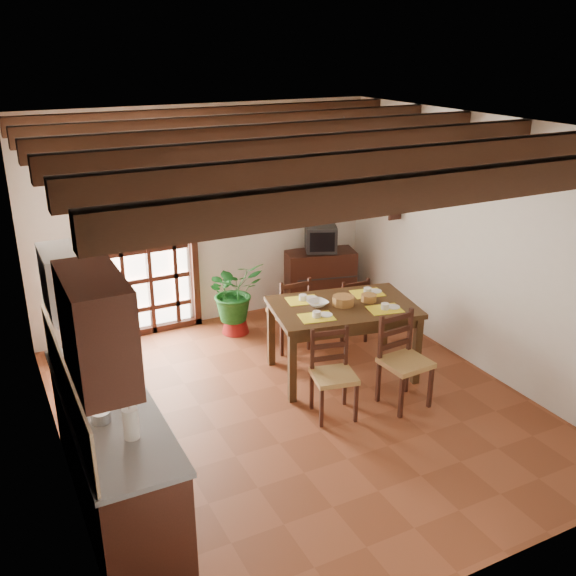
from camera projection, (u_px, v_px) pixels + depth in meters
ground_plane at (297, 407)px, 6.55m from camera, size 5.00×5.00×0.00m
room_shell at (298, 236)px, 5.89m from camera, size 4.52×5.02×2.81m
ceiling_beams at (298, 140)px, 5.58m from camera, size 4.50×4.34×0.20m
french_door at (147, 244)px, 7.82m from camera, size 1.26×0.11×2.32m
kitchen_counter at (113, 451)px, 5.06m from camera, size 0.64×2.25×1.38m
upper_cabinet at (97, 329)px, 3.93m from camera, size 0.35×0.80×0.70m
range_hood at (69, 282)px, 5.02m from camera, size 0.38×0.60×0.54m
counter_items at (104, 392)px, 4.96m from camera, size 0.50×1.43×0.25m
dining_table at (343, 314)px, 6.96m from camera, size 1.68×1.25×0.83m
chair_near_left at (333, 390)px, 6.32m from camera, size 0.48×0.47×0.89m
chair_near_right at (404, 377)px, 6.51m from camera, size 0.47×0.45×0.96m
chair_far_left at (289, 325)px, 7.72m from camera, size 0.43×0.41×0.92m
chair_far_right at (348, 320)px, 7.93m from camera, size 0.41×0.39×0.84m
table_setting at (343, 295)px, 6.88m from camera, size 1.11×0.74×0.10m
table_bowl at (318, 303)px, 6.89m from camera, size 0.24×0.24×0.05m
sideboard at (320, 279)px, 8.90m from camera, size 1.02×0.63×0.80m
crt_tv at (321, 238)px, 8.68m from camera, size 0.52×0.51×0.35m
fuse_box at (311, 180)px, 8.61m from camera, size 0.25×0.03×0.32m
plant_pot at (235, 324)px, 8.19m from camera, size 0.35×0.35×0.21m
potted_plant at (234, 291)px, 8.02m from camera, size 1.95×1.72×2.02m
wall_shelf at (387, 206)px, 8.24m from camera, size 0.20×0.42×0.20m
shelf_vase at (388, 195)px, 8.19m from camera, size 0.15×0.15×0.15m
shelf_flowers at (389, 179)px, 8.11m from camera, size 0.14×0.14×0.36m
framed_picture at (395, 163)px, 8.08m from camera, size 0.03×0.32×0.32m
pendant_lamp at (342, 189)px, 6.56m from camera, size 0.36×0.36×0.84m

